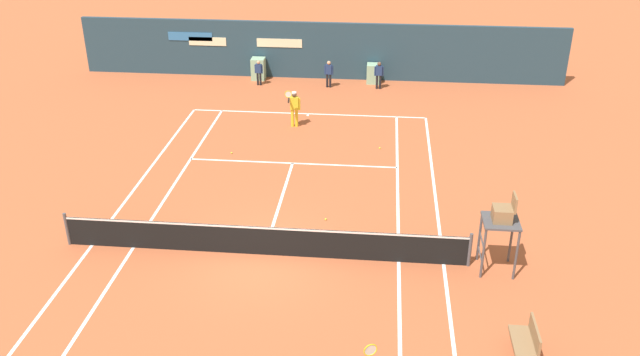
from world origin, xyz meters
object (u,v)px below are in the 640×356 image
ball_kid_left_post (379,73)px  tennis_ball_mid_court (326,219)px  player_bench (527,339)px  player_on_baseline (294,106)px  ball_kid_centre_post (329,72)px  umpire_chair (502,220)px  ball_kid_right_post (259,71)px  tennis_ball_by_sideline (232,153)px  tennis_ball_near_service_line (380,148)px

ball_kid_left_post → tennis_ball_mid_court: bearing=86.7°
player_bench → player_on_baseline: 15.69m
ball_kid_centre_post → ball_kid_left_post: bearing=-174.3°
umpire_chair → ball_kid_centre_post: size_ratio=1.78×
player_on_baseline → tennis_ball_mid_court: bearing=99.3°
tennis_ball_mid_court → ball_kid_left_post: bearing=83.8°
ball_kid_left_post → ball_kid_centre_post: size_ratio=1.02×
ball_kid_right_post → ball_kid_centre_post: size_ratio=0.94×
umpire_chair → tennis_ball_by_sideline: bearing=52.4°
player_bench → tennis_ball_mid_court: player_bench is taller
ball_kid_left_post → tennis_ball_mid_court: (-1.45, -13.31, -0.76)m
tennis_ball_near_service_line → player_on_baseline: bearing=151.4°
player_on_baseline → tennis_ball_by_sideline: 3.83m
player_on_baseline → ball_kid_left_post: (3.52, 5.40, -0.15)m
tennis_ball_near_service_line → player_bench: bearing=-72.9°
ball_kid_centre_post → tennis_ball_near_service_line: 7.94m
ball_kid_centre_post → tennis_ball_by_sideline: ball_kid_centre_post is taller
player_on_baseline → ball_kid_left_post: 6.45m
ball_kid_right_post → ball_kid_centre_post: (3.55, 0.00, 0.05)m
ball_kid_right_post → ball_kid_left_post: bearing=-172.4°
ball_kid_right_post → tennis_ball_by_sideline: bearing=100.5°
ball_kid_left_post → ball_kid_right_post: (-6.05, -0.00, -0.06)m
ball_kid_left_post → ball_kid_right_post: ball_kid_left_post is taller
player_on_baseline → tennis_ball_mid_court: (2.07, -7.91, -0.92)m
umpire_chair → tennis_ball_by_sideline: 11.82m
umpire_chair → player_on_baseline: bearing=35.0°
umpire_chair → tennis_ball_mid_court: 5.81m
tennis_ball_by_sideline → ball_kid_right_post: bearing=92.8°
player_on_baseline → ball_kid_left_post: bearing=-128.5°
umpire_chair → player_bench: (0.19, -3.64, -1.12)m
player_on_baseline → tennis_ball_near_service_line: 4.34m
ball_kid_right_post → tennis_ball_mid_court: bearing=116.7°
player_on_baseline → ball_kid_centre_post: 5.50m
ball_kid_centre_post → tennis_ball_near_service_line: bearing=115.7°
ball_kid_left_post → tennis_ball_by_sideline: 10.20m
umpire_chair → player_bench: bearing=-177.0°
tennis_ball_mid_court → tennis_ball_by_sideline: same height
player_bench → tennis_ball_mid_court: 7.97m
ball_kid_centre_post → tennis_ball_near_service_line: size_ratio=20.02×
ball_kid_centre_post → tennis_ball_by_sideline: (-3.13, -8.47, -0.75)m
ball_kid_centre_post → tennis_ball_by_sideline: 9.06m
ball_kid_centre_post → player_bench: bearing=113.9°
umpire_chair → ball_kid_centre_post: umpire_chair is taller
umpire_chair → ball_kid_left_post: 16.06m
umpire_chair → player_bench: umpire_chair is taller
tennis_ball_near_service_line → tennis_ball_by_sideline: 5.92m
ball_kid_right_post → tennis_ball_near_service_line: ball_kid_right_post is taller
player_bench → tennis_ball_near_service_line: (-3.64, 11.83, -0.47)m
umpire_chair → ball_kid_centre_post: 16.81m
player_bench → tennis_ball_by_sideline: player_bench is taller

